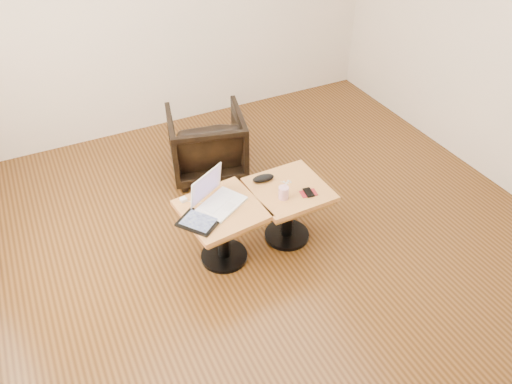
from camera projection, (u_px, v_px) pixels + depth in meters
name	position (u px, v px, depth m)	size (l,w,h in m)	color
room_shell	(279.00, 94.00, 3.20)	(4.52, 4.52, 2.71)	#3D220C
side_table_left	(222.00, 221.00, 3.69)	(0.62, 0.62, 0.51)	black
side_table_right	(289.00, 200.00, 3.88)	(0.57, 0.57, 0.51)	black
laptop	(217.00, 198.00, 3.62)	(0.43, 0.40, 0.24)	white
tablet	(199.00, 222.00, 3.48)	(0.33, 0.34, 0.02)	black
charging_adapter	(183.00, 199.00, 3.67)	(0.04, 0.04, 0.03)	white
glasses_case	(263.00, 178.00, 3.85)	(0.17, 0.08, 0.05)	black
striped_cup	(284.00, 193.00, 3.67)	(0.08, 0.08, 0.10)	#D56082
earbuds_tangle	(287.00, 182.00, 3.84)	(0.07, 0.05, 0.01)	white
phone_on_sleeve	(309.00, 193.00, 3.74)	(0.13, 0.12, 0.01)	maroon
armchair	(207.00, 143.00, 4.64)	(0.67, 0.69, 0.63)	black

